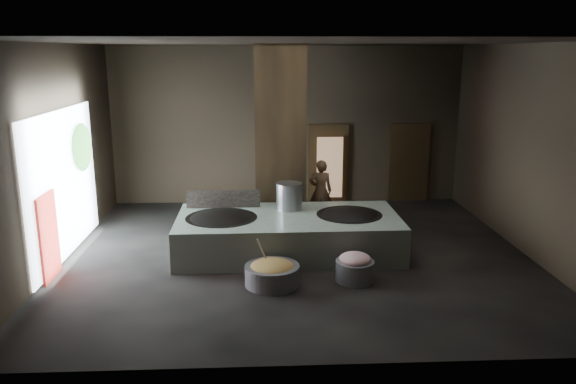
{
  "coord_description": "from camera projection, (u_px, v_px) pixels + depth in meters",
  "views": [
    {
      "loc": [
        -0.78,
        -11.59,
        4.32
      ],
      "look_at": [
        -0.17,
        0.64,
        1.25
      ],
      "focal_mm": 35.0,
      "sensor_mm": 36.0,
      "label": 1
    }
  ],
  "objects": [
    {
      "name": "wok_left",
      "position": [
        221.0,
        222.0,
        12.13
      ],
      "size": [
        1.52,
        1.52,
        0.42
      ],
      "primitive_type": "ellipsoid",
      "color": "black",
      "rests_on": "hearth_platform"
    },
    {
      "name": "meat_fill",
      "position": [
        355.0,
        259.0,
        10.78
      ],
      "size": [
        0.62,
        0.62,
        0.24
      ],
      "primitive_type": "ellipsoid",
      "color": "pink",
      "rests_on": "meat_basin"
    },
    {
      "name": "cook",
      "position": [
        321.0,
        191.0,
        14.53
      ],
      "size": [
        0.62,
        0.42,
        1.63
      ],
      "primitive_type": "imported",
      "rotation": [
        0.0,
        0.0,
        3.07
      ],
      "color": "#976E4C",
      "rests_on": "ground"
    },
    {
      "name": "right_wall",
      "position": [
        532.0,
        151.0,
        12.02
      ],
      "size": [
        0.1,
        9.0,
        4.5
      ],
      "primitive_type": "cube",
      "color": "black",
      "rests_on": "ground"
    },
    {
      "name": "veg_fill",
      "position": [
        272.0,
        267.0,
        10.63
      ],
      "size": [
        0.86,
        0.86,
        0.26
      ],
      "primitive_type": "ellipsoid",
      "color": "#949D4C",
      "rests_on": "veg_basin"
    },
    {
      "name": "left_opening",
      "position": [
        64.0,
        184.0,
        11.88
      ],
      "size": [
        0.04,
        4.2,
        3.1
      ],
      "primitive_type": "cube",
      "color": "white",
      "rests_on": "ground"
    },
    {
      "name": "stock_pot",
      "position": [
        289.0,
        197.0,
        12.69
      ],
      "size": [
        0.59,
        0.59,
        0.63
      ],
      "primitive_type": "cylinder",
      "color": "#999AA0",
      "rests_on": "hearth_platform"
    },
    {
      "name": "tree_silhouette",
      "position": [
        82.0,
        147.0,
        12.81
      ],
      "size": [
        0.28,
        1.1,
        1.1
      ],
      "primitive_type": "ellipsoid",
      "color": "#194714",
      "rests_on": "left_opening"
    },
    {
      "name": "meat_basin",
      "position": [
        355.0,
        271.0,
        10.84
      ],
      "size": [
        0.84,
        0.84,
        0.41
      ],
      "primitive_type": "cylinder",
      "rotation": [
        0.0,
        0.0,
        0.14
      ],
      "color": "gray",
      "rests_on": "ground"
    },
    {
      "name": "doorway_near_glow",
      "position": [
        330.0,
        167.0,
        16.29
      ],
      "size": [
        0.75,
        0.04,
        1.78
      ],
      "primitive_type": "cube",
      "color": "#8C6647",
      "rests_on": "ground"
    },
    {
      "name": "ladle",
      "position": [
        264.0,
        255.0,
        10.72
      ],
      "size": [
        0.29,
        0.34,
        0.74
      ],
      "primitive_type": "cylinder",
      "rotation": [
        0.49,
        0.0,
        -0.7
      ],
      "color": "#999AA0",
      "rests_on": "veg_basin"
    },
    {
      "name": "pillar",
      "position": [
        280.0,
        139.0,
        13.6
      ],
      "size": [
        1.2,
        1.2,
        4.5
      ],
      "primitive_type": "cube",
      "color": "black",
      "rests_on": "ground"
    },
    {
      "name": "wok_left_rim",
      "position": [
        221.0,
        218.0,
        12.11
      ],
      "size": [
        1.55,
        1.55,
        0.05
      ],
      "primitive_type": "cylinder",
      "color": "black",
      "rests_on": "hearth_platform"
    },
    {
      "name": "front_wall",
      "position": [
        321.0,
        214.0,
        7.36
      ],
      "size": [
        10.0,
        0.1,
        4.5
      ],
      "primitive_type": "cube",
      "color": "black",
      "rests_on": "ground"
    },
    {
      "name": "floor",
      "position": [
        297.0,
        256.0,
        12.33
      ],
      "size": [
        10.0,
        9.0,
        0.1
      ],
      "primitive_type": "cube",
      "color": "black",
      "rests_on": "ground"
    },
    {
      "name": "platform_cap",
      "position": [
        288.0,
        217.0,
        12.23
      ],
      "size": [
        4.72,
        2.27,
        0.03
      ],
      "primitive_type": "cube",
      "color": "black",
      "rests_on": "hearth_platform"
    },
    {
      "name": "left_wall",
      "position": [
        53.0,
        155.0,
        11.53
      ],
      "size": [
        0.1,
        9.0,
        4.5
      ],
      "primitive_type": "cube",
      "color": "black",
      "rests_on": "ground"
    },
    {
      "name": "back_wall",
      "position": [
        287.0,
        125.0,
        16.18
      ],
      "size": [
        10.0,
        0.1,
        4.5
      ],
      "primitive_type": "cube",
      "color": "black",
      "rests_on": "ground"
    },
    {
      "name": "veg_basin",
      "position": [
        272.0,
        275.0,
        10.67
      ],
      "size": [
        1.28,
        1.28,
        0.39
      ],
      "primitive_type": "cylinder",
      "rotation": [
        0.0,
        0.0,
        -0.26
      ],
      "color": "gray",
      "rests_on": "ground"
    },
    {
      "name": "splash_guard",
      "position": [
        223.0,
        200.0,
        12.84
      ],
      "size": [
        1.68,
        0.08,
        0.42
      ],
      "primitive_type": "cube",
      "rotation": [
        0.0,
        0.0,
        0.01
      ],
      "color": "black",
      "rests_on": "hearth_platform"
    },
    {
      "name": "wok_right_rim",
      "position": [
        349.0,
        215.0,
        12.35
      ],
      "size": [
        1.45,
        1.45,
        0.05
      ],
      "primitive_type": "cylinder",
      "color": "black",
      "rests_on": "hearth_platform"
    },
    {
      "name": "doorway_near",
      "position": [
        328.0,
        165.0,
        16.42
      ],
      "size": [
        1.18,
        0.08,
        2.38
      ],
      "primitive_type": "cube",
      "color": "black",
      "rests_on": "ground"
    },
    {
      "name": "hearth_platform",
      "position": [
        288.0,
        234.0,
        12.33
      ],
      "size": [
        4.85,
        2.35,
        0.84
      ],
      "primitive_type": "cube",
      "rotation": [
        0.0,
        0.0,
        0.01
      ],
      "color": "#B7CBB6",
      "rests_on": "ground"
    },
    {
      "name": "doorway_far",
      "position": [
        409.0,
        164.0,
        16.54
      ],
      "size": [
        1.18,
        0.08,
        2.38
      ],
      "primitive_type": "cube",
      "color": "black",
      "rests_on": "ground"
    },
    {
      "name": "wok_right",
      "position": [
        349.0,
        218.0,
        12.36
      ],
      "size": [
        1.42,
        1.42,
        0.4
      ],
      "primitive_type": "ellipsoid",
      "color": "black",
      "rests_on": "hearth_platform"
    },
    {
      "name": "pavilion_sliver",
      "position": [
        49.0,
        237.0,
        10.81
      ],
      "size": [
        0.05,
        0.9,
        1.7
      ],
      "primitive_type": "cube",
      "color": "maroon",
      "rests_on": "ground"
    },
    {
      "name": "ceiling",
      "position": [
        298.0,
        40.0,
        11.21
      ],
      "size": [
        10.0,
        9.0,
        0.1
      ],
      "primitive_type": "cube",
      "color": "black",
      "rests_on": "back_wall"
    },
    {
      "name": "doorway_far_glow",
      "position": [
        411.0,
        165.0,
        16.69
      ],
      "size": [
        0.77,
        0.04,
        1.81
      ],
      "primitive_type": "cube",
      "color": "#8C6647",
      "rests_on": "ground"
    }
  ]
}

